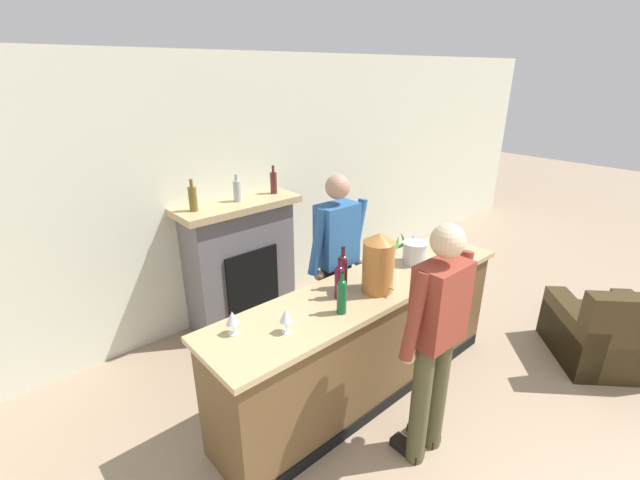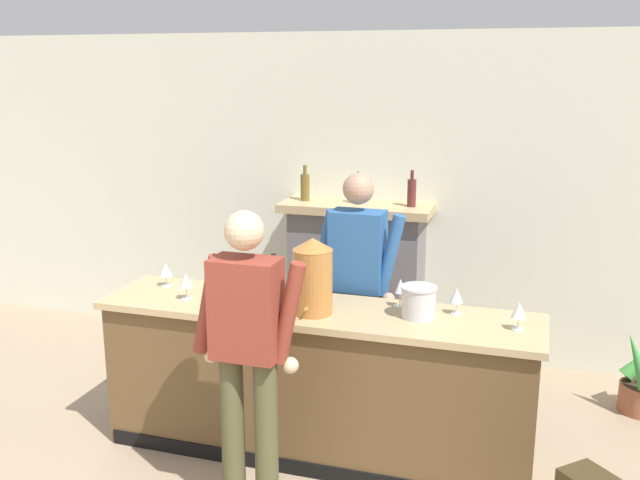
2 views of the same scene
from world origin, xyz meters
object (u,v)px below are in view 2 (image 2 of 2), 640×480
object	(u,v)px
person_bartender	(357,288)
copper_dispenser	(313,276)
wine_glass_front_left	(400,287)
wine_glass_mid_counter	(519,311)
wine_bottle_merlot_tall	(274,281)
ice_bucket_steel	(419,302)
wine_glass_back_row	(166,270)
wine_glass_front_right	(186,281)
person_customer	(248,353)
fireplace_stone	(356,280)
wine_glass_by_dispenser	(457,296)
wine_bottle_port_short	(297,277)
wine_bottle_riesling_slim	(244,287)

from	to	relation	value
person_bartender	copper_dispenser	size ratio (longest dim) A/B	3.77
wine_glass_front_left	wine_glass_mid_counter	bearing A→B (deg)	-15.02
wine_glass_mid_counter	wine_bottle_merlot_tall	bearing A→B (deg)	178.87
ice_bucket_steel	wine_glass_front_left	xyz separation A→B (m)	(-0.14, 0.15, 0.03)
wine_glass_back_row	wine_glass_front_right	distance (m)	0.34
person_bartender	wine_glass_front_left	world-z (taller)	person_bartender
person_customer	wine_glass_back_row	bearing A→B (deg)	138.26
fireplace_stone	wine_bottle_merlot_tall	world-z (taller)	fireplace_stone
wine_glass_back_row	wine_glass_front_left	bearing A→B (deg)	1.89
wine_glass_mid_counter	wine_glass_by_dispenser	bearing A→B (deg)	156.00
person_bartender	wine_glass_back_row	world-z (taller)	person_bartender
person_bartender	ice_bucket_steel	distance (m)	0.69
person_customer	wine_glass_back_row	distance (m)	1.31
fireplace_stone	wine_bottle_port_short	distance (m)	1.60
person_bartender	wine_bottle_riesling_slim	bearing A→B (deg)	-131.26
copper_dispenser	wine_bottle_port_short	world-z (taller)	copper_dispenser
copper_dispenser	wine_glass_front_right	xyz separation A→B (m)	(-0.86, 0.01, -0.12)
copper_dispenser	wine_glass_by_dispenser	size ratio (longest dim) A/B	2.93
wine_glass_front_right	fireplace_stone	bearing A→B (deg)	68.17
person_bartender	wine_glass_back_row	distance (m)	1.31
wine_bottle_merlot_tall	copper_dispenser	bearing A→B (deg)	-20.62
wine_bottle_port_short	wine_glass_front_right	size ratio (longest dim) A/B	2.00
wine_glass_front_left	wine_glass_by_dispenser	bearing A→B (deg)	-4.69
wine_bottle_port_short	wine_glass_back_row	distance (m)	0.96
fireplace_stone	wine_glass_mid_counter	bearing A→B (deg)	-50.20
fireplace_stone	person_bartender	distance (m)	1.23
person_bartender	ice_bucket_steel	size ratio (longest dim) A/B	8.13
wine_glass_back_row	fireplace_stone	bearing A→B (deg)	57.71
wine_glass_by_dispenser	wine_glass_front_right	world-z (taller)	wine_glass_front_right
wine_bottle_riesling_slim	fireplace_stone	bearing A→B (deg)	81.79
person_customer	ice_bucket_steel	size ratio (longest dim) A/B	8.00
wine_bottle_port_short	person_customer	bearing A→B (deg)	-89.17
wine_glass_mid_counter	wine_glass_front_right	world-z (taller)	wine_glass_front_right
person_customer	person_bartender	distance (m)	1.26
wine_glass_mid_counter	wine_glass_front_right	distance (m)	2.07
fireplace_stone	wine_glass_front_right	distance (m)	1.91
wine_bottle_port_short	wine_glass_back_row	bearing A→B (deg)	179.00
person_bartender	wine_bottle_merlot_tall	distance (m)	0.65
person_bartender	person_customer	bearing A→B (deg)	-103.07
wine_bottle_merlot_tall	wine_glass_front_right	distance (m)	0.58
wine_glass_back_row	wine_glass_by_dispenser	bearing A→B (deg)	0.71
wine_bottle_riesling_slim	wine_glass_mid_counter	bearing A→B (deg)	4.68
person_bartender	wine_bottle_riesling_slim	distance (m)	0.86
person_customer	wine_bottle_merlot_tall	world-z (taller)	person_customer
fireplace_stone	wine_glass_front_right	xyz separation A→B (m)	(-0.69, -1.73, 0.43)
wine_bottle_merlot_tall	wine_glass_mid_counter	bearing A→B (deg)	-1.13
wine_bottle_port_short	wine_glass_front_left	xyz separation A→B (m)	(0.66, 0.07, -0.03)
ice_bucket_steel	wine_bottle_riesling_slim	size ratio (longest dim) A/B	0.68
wine_bottle_riesling_slim	wine_bottle_port_short	bearing A→B (deg)	44.76
wine_glass_mid_counter	wine_glass_back_row	bearing A→B (deg)	176.56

